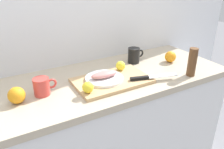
% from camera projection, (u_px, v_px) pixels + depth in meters
% --- Properties ---
extents(back_wall, '(3.20, 0.05, 2.50)m').
position_uv_depth(back_wall, '(48.00, 14.00, 1.40)').
color(back_wall, white).
rests_on(back_wall, ground_plane).
extents(kitchen_counter, '(2.00, 0.60, 0.90)m').
position_uv_depth(kitchen_counter, '(77.00, 147.00, 1.48)').
color(kitchen_counter, white).
rests_on(kitchen_counter, ground_plane).
extents(cutting_board, '(0.43, 0.27, 0.02)m').
position_uv_depth(cutting_board, '(112.00, 81.00, 1.33)').
color(cutting_board, tan).
rests_on(cutting_board, kitchen_counter).
extents(white_plate, '(0.22, 0.22, 0.01)m').
position_uv_depth(white_plate, '(104.00, 78.00, 1.32)').
color(white_plate, white).
rests_on(white_plate, cutting_board).
extents(fish_fillet, '(0.16, 0.07, 0.04)m').
position_uv_depth(fish_fillet, '(104.00, 74.00, 1.31)').
color(fish_fillet, tan).
rests_on(fish_fillet, white_plate).
extents(chef_knife, '(0.29, 0.11, 0.02)m').
position_uv_depth(chef_knife, '(148.00, 77.00, 1.33)').
color(chef_knife, silver).
rests_on(chef_knife, cutting_board).
extents(lemon_0, '(0.06, 0.06, 0.06)m').
position_uv_depth(lemon_0, '(88.00, 87.00, 1.17)').
color(lemon_0, yellow).
rests_on(lemon_0, cutting_board).
extents(lemon_1, '(0.06, 0.06, 0.06)m').
position_uv_depth(lemon_1, '(121.00, 66.00, 1.43)').
color(lemon_1, yellow).
rests_on(lemon_1, cutting_board).
extents(coffee_mug_0, '(0.12, 0.08, 0.09)m').
position_uv_depth(coffee_mug_0, '(42.00, 86.00, 1.19)').
color(coffee_mug_0, '#CC3F38').
rests_on(coffee_mug_0, kitchen_counter).
extents(coffee_mug_1, '(0.12, 0.08, 0.10)m').
position_uv_depth(coffee_mug_1, '(134.00, 55.00, 1.59)').
color(coffee_mug_1, black).
rests_on(coffee_mug_1, kitchen_counter).
extents(orange_0, '(0.08, 0.08, 0.08)m').
position_uv_depth(orange_0, '(17.00, 95.00, 1.12)').
color(orange_0, orange).
rests_on(orange_0, kitchen_counter).
extents(orange_1, '(0.08, 0.08, 0.08)m').
position_uv_depth(orange_1, '(171.00, 57.00, 1.60)').
color(orange_1, orange).
rests_on(orange_1, kitchen_counter).
extents(pepper_mill, '(0.05, 0.05, 0.18)m').
position_uv_depth(pepper_mill, '(192.00, 62.00, 1.38)').
color(pepper_mill, brown).
rests_on(pepper_mill, kitchen_counter).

